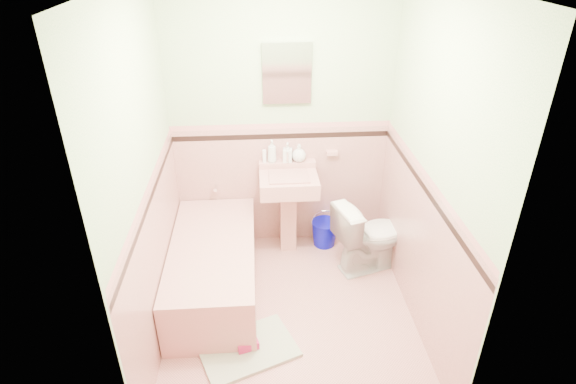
{
  "coord_description": "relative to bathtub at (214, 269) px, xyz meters",
  "views": [
    {
      "loc": [
        -0.23,
        -2.9,
        2.76
      ],
      "look_at": [
        0.0,
        0.25,
        1.0
      ],
      "focal_mm": 29.29,
      "sensor_mm": 36.0,
      "label": 1
    }
  ],
  "objects": [
    {
      "name": "floor",
      "position": [
        0.63,
        -0.33,
        -0.23
      ],
      "size": [
        2.2,
        2.2,
        0.0
      ],
      "primitive_type": "plane",
      "color": "tan",
      "rests_on": "ground"
    },
    {
      "name": "wall_back",
      "position": [
        0.63,
        0.77,
        1.02
      ],
      "size": [
        2.5,
        0.0,
        2.5
      ],
      "primitive_type": "plane",
      "rotation": [
        1.57,
        0.0,
        0.0
      ],
      "color": "#EEE2C2",
      "rests_on": "ground"
    },
    {
      "name": "wall_front",
      "position": [
        0.63,
        -1.43,
        1.02
      ],
      "size": [
        2.5,
        0.0,
        2.5
      ],
      "primitive_type": "plane",
      "rotation": [
        -1.57,
        0.0,
        0.0
      ],
      "color": "#EEE2C2",
      "rests_on": "ground"
    },
    {
      "name": "wall_left",
      "position": [
        -0.37,
        -0.33,
        1.02
      ],
      "size": [
        0.0,
        2.5,
        2.5
      ],
      "primitive_type": "plane",
      "rotation": [
        1.57,
        0.0,
        1.57
      ],
      "color": "#EEE2C2",
      "rests_on": "ground"
    },
    {
      "name": "wall_right",
      "position": [
        1.63,
        -0.33,
        1.02
      ],
      "size": [
        0.0,
        2.5,
        2.5
      ],
      "primitive_type": "plane",
      "rotation": [
        1.57,
        0.0,
        -1.57
      ],
      "color": "#EEE2C2",
      "rests_on": "ground"
    },
    {
      "name": "wainscot_back",
      "position": [
        0.63,
        0.76,
        0.38
      ],
      "size": [
        2.0,
        0.0,
        2.0
      ],
      "primitive_type": "plane",
      "rotation": [
        1.57,
        0.0,
        0.0
      ],
      "color": "#D0918B",
      "rests_on": "ground"
    },
    {
      "name": "wainscot_front",
      "position": [
        0.63,
        -1.42,
        0.38
      ],
      "size": [
        2.0,
        0.0,
        2.0
      ],
      "primitive_type": "plane",
      "rotation": [
        -1.57,
        0.0,
        0.0
      ],
      "color": "#D0918B",
      "rests_on": "ground"
    },
    {
      "name": "wainscot_left",
      "position": [
        -0.36,
        -0.33,
        0.38
      ],
      "size": [
        0.0,
        2.2,
        2.2
      ],
      "primitive_type": "plane",
      "rotation": [
        1.57,
        0.0,
        1.57
      ],
      "color": "#D0918B",
      "rests_on": "ground"
    },
    {
      "name": "wainscot_right",
      "position": [
        1.62,
        -0.33,
        0.38
      ],
      "size": [
        0.0,
        2.2,
        2.2
      ],
      "primitive_type": "plane",
      "rotation": [
        1.57,
        0.0,
        -1.57
      ],
      "color": "#D0918B",
      "rests_on": "ground"
    },
    {
      "name": "accent_back",
      "position": [
        0.63,
        0.75,
        0.9
      ],
      "size": [
        2.0,
        0.0,
        2.0
      ],
      "primitive_type": "plane",
      "rotation": [
        1.57,
        0.0,
        0.0
      ],
      "color": "black",
      "rests_on": "ground"
    },
    {
      "name": "accent_front",
      "position": [
        0.63,
        -1.41,
        0.9
      ],
      "size": [
        2.0,
        0.0,
        2.0
      ],
      "primitive_type": "plane",
      "rotation": [
        -1.57,
        0.0,
        0.0
      ],
      "color": "black",
      "rests_on": "ground"
    },
    {
      "name": "accent_left",
      "position": [
        -0.35,
        -0.33,
        0.89
      ],
      "size": [
        0.0,
        2.2,
        2.2
      ],
      "primitive_type": "plane",
      "rotation": [
        1.57,
        0.0,
        1.57
      ],
      "color": "black",
      "rests_on": "ground"
    },
    {
      "name": "accent_right",
      "position": [
        1.61,
        -0.33,
        0.89
      ],
      "size": [
        0.0,
        2.2,
        2.2
      ],
      "primitive_type": "plane",
      "rotation": [
        1.57,
        0.0,
        -1.57
      ],
      "color": "black",
      "rests_on": "ground"
    },
    {
      "name": "cap_back",
      "position": [
        0.63,
        0.75,
        0.99
      ],
      "size": [
        2.0,
        0.0,
        2.0
      ],
      "primitive_type": "plane",
      "rotation": [
        1.57,
        0.0,
        0.0
      ],
      "color": "tan",
      "rests_on": "ground"
    },
    {
      "name": "cap_front",
      "position": [
        0.63,
        -1.41,
        0.99
      ],
      "size": [
        2.0,
        0.0,
        2.0
      ],
      "primitive_type": "plane",
      "rotation": [
        -1.57,
        0.0,
        0.0
      ],
      "color": "tan",
      "rests_on": "ground"
    },
    {
      "name": "cap_left",
      "position": [
        -0.35,
        -0.33,
        1.0
      ],
      "size": [
        0.0,
        2.2,
        2.2
      ],
      "primitive_type": "plane",
      "rotation": [
        1.57,
        0.0,
        1.57
      ],
      "color": "tan",
      "rests_on": "ground"
    },
    {
      "name": "cap_right",
      "position": [
        1.61,
        -0.33,
        1.0
      ],
      "size": [
        0.0,
        2.2,
        2.2
      ],
      "primitive_type": "plane",
      "rotation": [
        1.57,
        0.0,
        -1.57
      ],
      "color": "tan",
      "rests_on": "ground"
    },
    {
      "name": "bathtub",
      "position": [
        0.0,
        0.0,
        0.0
      ],
      "size": [
        0.7,
        1.5,
        0.45
      ],
      "primitive_type": "cube",
      "color": "tan",
      "rests_on": "floor"
    },
    {
      "name": "tub_faucet",
      "position": [
        0.0,
        0.72,
        0.41
      ],
      "size": [
        0.04,
        0.12,
        0.04
      ],
      "primitive_type": "cylinder",
      "rotation": [
        1.57,
        0.0,
        0.0
      ],
      "color": "silver",
      "rests_on": "wall_back"
    },
    {
      "name": "sink",
      "position": [
        0.68,
        0.53,
        0.19
      ],
      "size": [
        0.53,
        0.48,
        0.83
      ],
      "primitive_type": null,
      "color": "tan",
      "rests_on": "floor"
    },
    {
      "name": "sink_faucet",
      "position": [
        0.68,
        0.67,
        0.72
      ],
      "size": [
        0.02,
        0.02,
        0.1
      ],
      "primitive_type": "cylinder",
      "color": "silver",
      "rests_on": "sink"
    },
    {
      "name": "medicine_cabinet",
      "position": [
        0.68,
        0.74,
        1.47
      ],
      "size": [
        0.42,
        0.04,
        0.52
      ],
      "primitive_type": "cube",
      "color": "white",
      "rests_on": "wall_back"
    },
    {
      "name": "soap_dish",
      "position": [
        1.1,
        0.73,
        0.72
      ],
      "size": [
        0.11,
        0.06,
        0.04
      ],
      "primitive_type": "cube",
      "color": "tan",
      "rests_on": "wall_back"
    },
    {
      "name": "soap_bottle_left",
      "position": [
        0.54,
        0.71,
        0.77
      ],
      "size": [
        0.09,
        0.09,
        0.21
      ],
      "primitive_type": "imported",
      "rotation": [
        0.0,
        0.0,
        0.13
      ],
      "color": "#B2B2B2",
      "rests_on": "sink"
    },
    {
      "name": "soap_bottle_mid",
      "position": [
        0.68,
        0.71,
        0.75
      ],
      "size": [
        0.09,
        0.1,
        0.18
      ],
      "primitive_type": "imported",
      "rotation": [
        0.0,
        0.0,
        -0.14
      ],
      "color": "#B2B2B2",
      "rests_on": "sink"
    },
    {
      "name": "soap_bottle_right",
      "position": [
        0.79,
        0.71,
        0.74
      ],
      "size": [
        0.14,
        0.14,
        0.17
      ],
      "primitive_type": "imported",
      "rotation": [
        0.0,
        0.0,
        -0.08
      ],
      "color": "#B2B2B2",
      "rests_on": "sink"
    },
    {
      "name": "tube",
      "position": [
        0.47,
        0.71,
        0.72
      ],
      "size": [
        0.04,
        0.04,
        0.12
      ],
      "primitive_type": "cylinder",
      "rotation": [
        0.0,
        0.0,
        -0.09
      ],
      "color": "white",
      "rests_on": "sink"
    },
    {
      "name": "toilet",
      "position": [
        1.41,
        0.23,
        0.12
      ],
      "size": [
        0.76,
        0.57,
        0.69
      ],
      "primitive_type": "imported",
      "rotation": [
        0.0,
        0.0,
        1.88
      ],
      "color": "white",
      "rests_on": "floor"
    },
    {
      "name": "bucket",
      "position": [
        1.04,
        0.61,
        -0.09
      ],
      "size": [
        0.29,
        0.29,
        0.26
      ],
      "primitive_type": null,
      "rotation": [
        0.0,
        0.0,
        -0.11
      ],
      "color": "#0708BC",
      "rests_on": "floor"
    },
    {
      "name": "bath_mat",
      "position": [
        0.28,
        -0.71,
        -0.21
      ],
      "size": [
        0.81,
        0.69,
        0.03
      ],
      "primitive_type": "cube",
      "rotation": [
        0.0,
        0.0,
        0.38
      ],
      "color": "#9EAA8E",
      "rests_on": "floor"
    },
    {
      "name": "shoe",
      "position": [
        0.28,
        -0.72,
        -0.17
      ],
      "size": [
        0.17,
        0.12,
        0.06
      ],
      "primitive_type": "cube",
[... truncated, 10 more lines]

